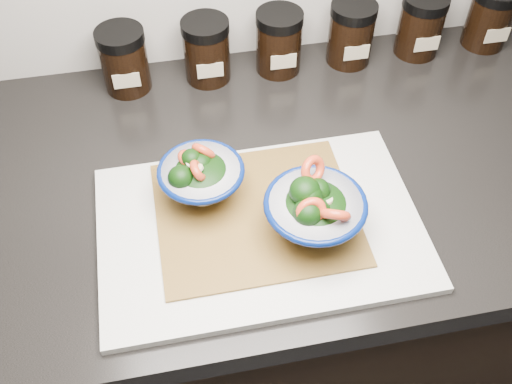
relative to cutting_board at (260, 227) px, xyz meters
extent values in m
cube|color=black|center=(0.16, 0.12, -0.48)|extent=(3.43, 0.58, 0.86)
cube|color=black|center=(0.16, 0.12, -0.03)|extent=(3.50, 0.60, 0.04)
cube|color=silver|center=(0.00, 0.00, 0.00)|extent=(0.45, 0.30, 0.01)
cube|color=olive|center=(0.00, 0.02, 0.01)|extent=(0.28, 0.24, 0.00)
cylinder|color=white|center=(-0.07, 0.07, 0.01)|extent=(0.04, 0.04, 0.01)
ellipsoid|color=white|center=(-0.07, 0.07, 0.03)|extent=(0.07, 0.07, 0.03)
torus|color=#051856|center=(-0.07, 0.07, 0.06)|extent=(0.12, 0.12, 0.01)
torus|color=#051856|center=(-0.07, 0.07, 0.05)|extent=(0.10, 0.10, 0.00)
ellipsoid|color=black|center=(-0.07, 0.07, 0.05)|extent=(0.09, 0.09, 0.04)
ellipsoid|color=black|center=(-0.08, 0.08, 0.07)|extent=(0.03, 0.03, 0.03)
cylinder|color=#477233|center=(-0.08, 0.08, 0.06)|extent=(0.01, 0.01, 0.02)
ellipsoid|color=black|center=(-0.10, 0.05, 0.07)|extent=(0.04, 0.04, 0.03)
cylinder|color=#477233|center=(-0.10, 0.05, 0.06)|extent=(0.01, 0.01, 0.02)
ellipsoid|color=black|center=(-0.07, 0.08, 0.06)|extent=(0.04, 0.04, 0.03)
cylinder|color=#477233|center=(-0.07, 0.08, 0.05)|extent=(0.01, 0.01, 0.02)
torus|color=#C95525|center=(-0.08, 0.06, 0.07)|extent=(0.03, 0.05, 0.05)
torus|color=#C95525|center=(-0.08, 0.09, 0.07)|extent=(0.05, 0.05, 0.03)
torus|color=#C95525|center=(-0.06, 0.09, 0.07)|extent=(0.04, 0.05, 0.05)
cylinder|color=#CCBC8E|center=(-0.08, 0.07, 0.07)|extent=(0.02, 0.02, 0.01)
cylinder|color=#CCBC8E|center=(-0.08, 0.06, 0.08)|extent=(0.02, 0.02, 0.01)
cylinder|color=white|center=(0.07, -0.03, 0.02)|extent=(0.05, 0.05, 0.01)
ellipsoid|color=white|center=(0.07, -0.03, 0.03)|extent=(0.08, 0.08, 0.03)
torus|color=#051856|center=(0.07, -0.03, 0.07)|extent=(0.14, 0.14, 0.01)
torus|color=#051856|center=(0.07, -0.03, 0.05)|extent=(0.11, 0.11, 0.00)
ellipsoid|color=black|center=(0.07, -0.03, 0.06)|extent=(0.10, 0.10, 0.05)
ellipsoid|color=black|center=(0.07, -0.04, 0.07)|extent=(0.03, 0.03, 0.04)
cylinder|color=#477233|center=(0.07, -0.04, 0.06)|extent=(0.01, 0.01, 0.02)
ellipsoid|color=black|center=(0.05, -0.05, 0.08)|extent=(0.04, 0.04, 0.04)
cylinder|color=#477233|center=(0.05, -0.05, 0.06)|extent=(0.01, 0.01, 0.03)
ellipsoid|color=black|center=(0.07, -0.01, 0.08)|extent=(0.03, 0.03, 0.03)
cylinder|color=#477233|center=(0.07, -0.01, 0.07)|extent=(0.01, 0.01, 0.02)
ellipsoid|color=black|center=(0.06, -0.02, 0.09)|extent=(0.04, 0.04, 0.04)
cylinder|color=#477233|center=(0.06, -0.02, 0.07)|extent=(0.02, 0.01, 0.03)
ellipsoid|color=black|center=(0.06, -0.02, 0.08)|extent=(0.04, 0.04, 0.04)
cylinder|color=#477233|center=(0.06, -0.02, 0.07)|extent=(0.01, 0.01, 0.02)
torus|color=#C95525|center=(0.07, 0.01, 0.09)|extent=(0.06, 0.04, 0.05)
torus|color=#C95525|center=(0.06, -0.05, 0.08)|extent=(0.05, 0.04, 0.05)
torus|color=#C95525|center=(0.08, -0.06, 0.08)|extent=(0.06, 0.05, 0.05)
cylinder|color=#CCBC8E|center=(0.08, -0.03, 0.08)|extent=(0.02, 0.02, 0.01)
cylinder|color=black|center=(-0.16, 0.36, 0.04)|extent=(0.08, 0.08, 0.09)
cylinder|color=black|center=(-0.16, 0.36, 0.10)|extent=(0.08, 0.08, 0.02)
cube|color=#C6B793|center=(-0.16, 0.32, 0.04)|extent=(0.05, 0.00, 0.03)
cylinder|color=black|center=(-0.02, 0.36, 0.04)|extent=(0.08, 0.08, 0.09)
cylinder|color=black|center=(-0.02, 0.36, 0.10)|extent=(0.08, 0.08, 0.02)
cube|color=#C6B793|center=(-0.02, 0.32, 0.04)|extent=(0.04, 0.00, 0.03)
cylinder|color=black|center=(0.11, 0.36, 0.04)|extent=(0.08, 0.08, 0.09)
cylinder|color=black|center=(0.11, 0.36, 0.10)|extent=(0.08, 0.08, 0.02)
cube|color=#C6B793|center=(0.11, 0.32, 0.04)|extent=(0.04, 0.00, 0.03)
cylinder|color=black|center=(0.24, 0.36, 0.04)|extent=(0.08, 0.08, 0.09)
cylinder|color=black|center=(0.24, 0.36, 0.10)|extent=(0.08, 0.08, 0.02)
cube|color=#C6B793|center=(0.24, 0.32, 0.04)|extent=(0.04, 0.00, 0.03)
cylinder|color=black|center=(0.37, 0.36, 0.04)|extent=(0.08, 0.08, 0.09)
cylinder|color=black|center=(0.37, 0.36, 0.10)|extent=(0.08, 0.08, 0.02)
cube|color=#C6B793|center=(0.37, 0.32, 0.04)|extent=(0.04, 0.00, 0.03)
cylinder|color=black|center=(0.50, 0.36, 0.04)|extent=(0.08, 0.08, 0.09)
cube|color=#C6B793|center=(0.50, 0.32, 0.04)|extent=(0.05, 0.00, 0.03)
camera|label=1|loc=(-0.10, -0.50, 0.67)|focal=42.00mm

